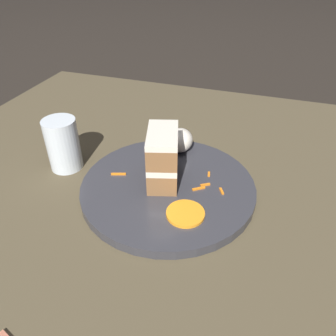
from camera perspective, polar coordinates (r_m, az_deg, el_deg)
name	(u,v)px	position (r m, az deg, el deg)	size (l,w,h in m)	color
ground_plane	(153,221)	(0.56, -2.54, -9.14)	(6.00, 6.00, 0.00)	black
dining_table	(153,216)	(0.55, -2.57, -8.37)	(1.09, 1.06, 0.02)	#4C422D
plate	(168,187)	(0.58, 0.00, -3.38)	(0.31, 0.31, 0.02)	#333338
cake_slice	(163,157)	(0.56, -0.92, 1.87)	(0.10, 0.07, 0.10)	brown
cream_dollop	(180,140)	(0.65, 2.09, 4.86)	(0.06, 0.05, 0.05)	silver
orange_garnish	(185,213)	(0.52, 3.05, -7.91)	(0.06, 0.06, 0.01)	orange
carrot_shreds_scatter	(182,182)	(0.58, 2.37, -2.46)	(0.06, 0.21, 0.00)	orange
drinking_glass	(64,148)	(0.65, -17.71, 3.42)	(0.06, 0.06, 0.10)	silver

